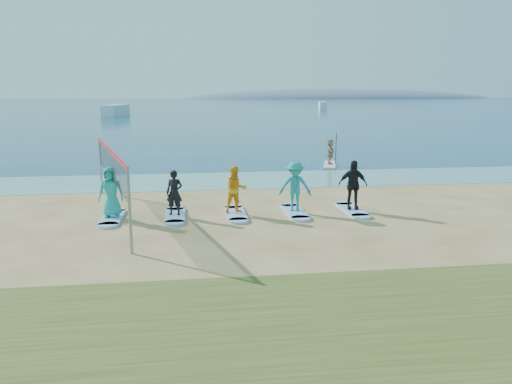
{
  "coord_description": "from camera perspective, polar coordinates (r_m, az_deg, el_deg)",
  "views": [
    {
      "loc": [
        -2.59,
        -14.57,
        4.5
      ],
      "look_at": [
        -0.34,
        2.0,
        1.1
      ],
      "focal_mm": 35.0,
      "sensor_mm": 36.0,
      "label": 1
    }
  ],
  "objects": [
    {
      "name": "surfboard_1",
      "position": [
        18.39,
        -9.22,
        -2.68
      ],
      "size": [
        0.7,
        2.2,
        0.09
      ],
      "primitive_type": "cube",
      "color": "#9DBEF4",
      "rests_on": "ground"
    },
    {
      "name": "surfboard_4",
      "position": [
        19.37,
        10.88,
        -2.02
      ],
      "size": [
        0.7,
        2.2,
        0.09
      ],
      "primitive_type": "cube",
      "color": "#9DBEF4",
      "rests_on": "ground"
    },
    {
      "name": "surfboard_0",
      "position": [
        18.59,
        -16.09,
        -2.84
      ],
      "size": [
        0.7,
        2.2,
        0.09
      ],
      "primitive_type": "cube",
      "color": "#9DBEF4",
      "rests_on": "ground"
    },
    {
      "name": "surfboard_3",
      "position": [
        18.79,
        4.45,
        -2.26
      ],
      "size": [
        0.7,
        2.2,
        0.09
      ],
      "primitive_type": "cube",
      "color": "#9DBEF4",
      "rests_on": "ground"
    },
    {
      "name": "volleyball_net",
      "position": [
        18.51,
        -16.26,
        2.97
      ],
      "size": [
        2.29,
        8.82,
        2.5
      ],
      "rotation": [
        0.0,
        0.0,
        0.25
      ],
      "color": "gray",
      "rests_on": "ground"
    },
    {
      "name": "boat_offshore_b",
      "position": [
        131.61,
        7.61,
        9.42
      ],
      "size": [
        2.99,
        7.0,
        1.76
      ],
      "primitive_type": "cube",
      "rotation": [
        0.0,
        0.0,
        -0.19
      ],
      "color": "silver",
      "rests_on": "ground"
    },
    {
      "name": "surfboard_2",
      "position": [
        18.46,
        -2.32,
        -2.49
      ],
      "size": [
        0.7,
        2.2,
        0.09
      ],
      "primitive_type": "cube",
      "color": "#9DBEF4",
      "rests_on": "ground"
    },
    {
      "name": "student_2",
      "position": [
        18.26,
        -2.34,
        0.26
      ],
      "size": [
        0.93,
        0.78,
        1.72
      ],
      "primitive_type": "imported",
      "rotation": [
        0.0,
        0.0,
        0.16
      ],
      "color": "orange",
      "rests_on": "surfboard_2"
    },
    {
      "name": "student_1",
      "position": [
        18.2,
        -9.31,
        -0.07
      ],
      "size": [
        0.67,
        0.52,
        1.62
      ],
      "primitive_type": "imported",
      "rotation": [
        0.0,
        0.0,
        -0.24
      ],
      "color": "black",
      "rests_on": "surfboard_1"
    },
    {
      "name": "island_ridge",
      "position": [
        329.4,
        9.68,
        10.54
      ],
      "size": [
        220.0,
        56.0,
        18.0
      ],
      "primitive_type": "ellipsoid",
      "color": "slate",
      "rests_on": "ground"
    },
    {
      "name": "ocean",
      "position": [
        174.65,
        -6.97,
        9.92
      ],
      "size": [
        600.0,
        600.0,
        0.0
      ],
      "primitive_type": "plane",
      "color": "navy",
      "rests_on": "ground"
    },
    {
      "name": "student_3",
      "position": [
        18.58,
        4.49,
        0.65
      ],
      "size": [
        1.31,
        0.92,
        1.85
      ],
      "primitive_type": "imported",
      "rotation": [
        0.0,
        0.0,
        -0.21
      ],
      "color": "teal",
      "rests_on": "surfboard_3"
    },
    {
      "name": "boat_offshore_a",
      "position": [
        94.84,
        -15.7,
        8.34
      ],
      "size": [
        4.06,
        9.17,
        2.04
      ],
      "primitive_type": "cube",
      "rotation": [
        0.0,
        0.0,
        -0.2
      ],
      "color": "silver",
      "rests_on": "ground"
    },
    {
      "name": "student_0",
      "position": [
        18.38,
        -16.25,
        0.03
      ],
      "size": [
        0.92,
        0.63,
        1.81
      ],
      "primitive_type": "imported",
      "rotation": [
        0.0,
        0.0,
        -0.06
      ],
      "color": "teal",
      "rests_on": "surfboard_0"
    },
    {
      "name": "paddleboarder",
      "position": [
        30.75,
        8.48,
        4.6
      ],
      "size": [
        0.8,
        1.48,
        1.52
      ],
      "primitive_type": "imported",
      "rotation": [
        0.0,
        0.0,
        1.31
      ],
      "color": "tan",
      "rests_on": "paddleboard"
    },
    {
      "name": "paddleboard",
      "position": [
        30.85,
        8.44,
        3.09
      ],
      "size": [
        1.57,
        3.07,
        0.12
      ],
      "primitive_type": "cube",
      "rotation": [
        0.0,
        0.0,
        -0.31
      ],
      "color": "silver",
      "rests_on": "ground"
    },
    {
      "name": "ground",
      "position": [
        15.47,
        2.26,
        -5.43
      ],
      "size": [
        600.0,
        600.0,
        0.0
      ],
      "primitive_type": "plane",
      "color": "tan",
      "rests_on": "ground"
    },
    {
      "name": "shallow_water",
      "position": [
        25.6,
        -1.8,
        1.38
      ],
      "size": [
        600.0,
        600.0,
        0.0
      ],
      "primitive_type": "plane",
      "color": "teal",
      "rests_on": "ground"
    },
    {
      "name": "student_4",
      "position": [
        19.17,
        10.99,
        0.82
      ],
      "size": [
        1.14,
        0.58,
        1.86
      ],
      "primitive_type": "imported",
      "rotation": [
        0.0,
        0.0,
        -0.12
      ],
      "color": "black",
      "rests_on": "surfboard_4"
    }
  ]
}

